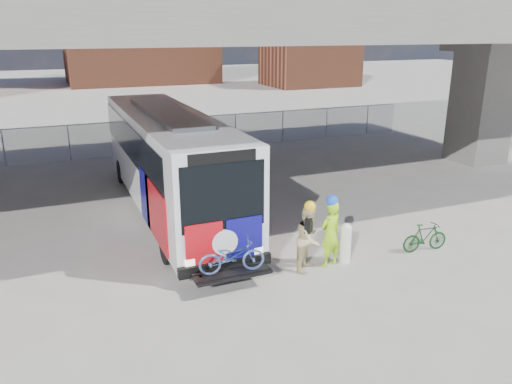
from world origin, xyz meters
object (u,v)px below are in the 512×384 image
bus (168,154)px  bike_parked (425,237)px  cyclist_hivis (331,232)px  bollard (346,241)px  cyclist_tan (309,238)px

bus → bike_parked: (6.14, -6.62, -1.66)m
cyclist_hivis → bike_parked: bearing=159.8°
bus → bollard: bus is taller
bollard → cyclist_tan: bearing=-179.9°
bollard → bus: bearing=119.2°
cyclist_hivis → cyclist_tan: (-0.68, -0.00, -0.06)m
cyclist_tan → cyclist_hivis: bearing=-43.9°
cyclist_hivis → bike_parked: 3.18m
bus → cyclist_hivis: 7.10m
bollard → cyclist_hivis: bearing=180.0°
cyclist_hivis → cyclist_tan: size_ratio=1.04×
bollard → cyclist_tan: (-1.20, -0.00, 0.31)m
cyclist_tan → bike_parked: bearing=-48.5°
bus → bollard: size_ratio=10.90×
bus → bollard: (3.54, -6.33, -1.47)m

